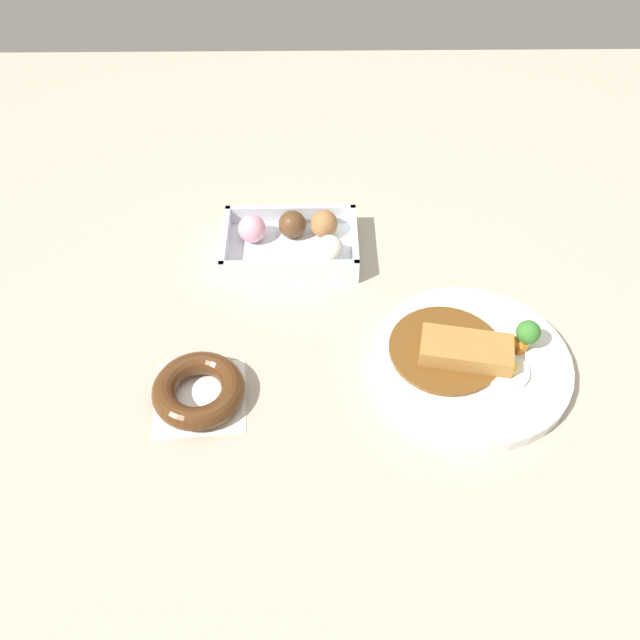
{
  "coord_description": "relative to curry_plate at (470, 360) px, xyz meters",
  "views": [
    {
      "loc": [
        0.07,
        0.65,
        0.72
      ],
      "look_at": [
        0.07,
        0.03,
        0.03
      ],
      "focal_mm": 38.11,
      "sensor_mm": 36.0,
      "label": 1
    }
  ],
  "objects": [
    {
      "name": "ground_plane",
      "position": [
        0.13,
        -0.09,
        -0.01
      ],
      "size": [
        1.6,
        1.6,
        0.0
      ],
      "primitive_type": "plane",
      "color": "#B2A893"
    },
    {
      "name": "chocolate_ring_donut",
      "position": [
        0.35,
        0.05,
        0.0
      ],
      "size": [
        0.12,
        0.12,
        0.03
      ],
      "color": "white",
      "rests_on": "ground_plane"
    },
    {
      "name": "curry_plate",
      "position": [
        0.0,
        0.0,
        0.0
      ],
      "size": [
        0.27,
        0.27,
        0.06
      ],
      "color": "white",
      "rests_on": "ground_plane"
    },
    {
      "name": "donut_box",
      "position": [
        0.24,
        -0.23,
        0.01
      ],
      "size": [
        0.21,
        0.14,
        0.06
      ],
      "color": "silver",
      "rests_on": "ground_plane"
    }
  ]
}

